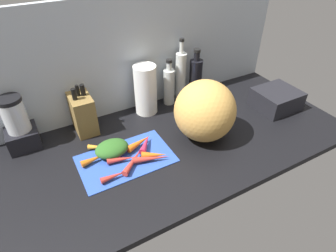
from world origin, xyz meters
TOP-DOWN VIEW (x-y plane):
  - ground_plane at (0.00, 0.00)cm, footprint 170.00×80.00cm
  - wall_back at (0.00, 38.50)cm, footprint 170.00×3.00cm
  - cutting_board at (-26.73, -1.13)cm, footprint 41.40×25.51cm
  - carrot_0 at (-17.76, -8.30)cm, footprint 16.42×8.21cm
  - carrot_1 at (-25.03, -5.86)cm, footprint 14.40×13.01cm
  - carrot_2 at (-39.76, 3.38)cm, footprint 11.49×4.18cm
  - carrot_3 at (-23.91, 2.91)cm, footprint 13.74×7.53cm
  - carrot_4 at (-35.25, 10.39)cm, footprint 9.81×7.25cm
  - carrot_5 at (-17.92, 3.68)cm, footprint 13.92×7.49cm
  - carrot_6 at (-35.48, -10.15)cm, footprint 11.13×2.78cm
  - carrot_7 at (-15.65, 1.53)cm, footprint 10.23×11.62cm
  - carrot_8 at (-29.21, -2.29)cm, footprint 12.53×5.99cm
  - carrot_9 at (-15.53, -7.06)cm, footprint 11.36×7.83cm
  - carrot_greens_pile at (-30.90, 4.32)cm, footprint 15.17×11.67cm
  - winter_squash at (13.06, -3.67)cm, footprint 29.04×28.85cm
  - knife_block at (-36.06, 29.49)cm, footprint 9.83×16.35cm
  - blender_appliance at (-64.61, 30.75)cm, footprint 13.62×13.62cm
  - paper_towel_roll at (-1.80, 29.50)cm, footprint 11.88×11.88cm
  - bottle_0 at (13.42, 31.23)cm, footprint 6.23×6.23cm
  - bottle_1 at (21.13, 31.52)cm, footprint 6.05×6.05cm
  - bottle_2 at (29.39, 28.88)cm, footprint 7.32×7.32cm
  - dish_rack at (63.69, -1.89)cm, footprint 22.73×20.62cm

SIDE VIEW (x-z plane):
  - ground_plane at x=0.00cm, z-range -3.00..0.00cm
  - cutting_board at x=-26.73cm, z-range 0.00..0.80cm
  - carrot_4 at x=-35.25cm, z-range 0.80..3.19cm
  - carrot_6 at x=-35.48cm, z-range 0.80..3.45cm
  - carrot_8 at x=-29.21cm, z-range 0.80..3.60cm
  - carrot_1 at x=-25.03cm, z-range 0.80..3.71cm
  - carrot_2 at x=-39.76cm, z-range 0.80..3.83cm
  - carrot_0 at x=-17.76cm, z-range 0.80..3.89cm
  - carrot_9 at x=-15.53cm, z-range 0.80..4.15cm
  - carrot_3 at x=-23.91cm, z-range 0.80..4.17cm
  - carrot_7 at x=-15.65cm, z-range 0.80..4.26cm
  - carrot_5 at x=-17.92cm, z-range 0.80..4.40cm
  - carrot_greens_pile at x=-30.90cm, z-range 0.80..7.22cm
  - dish_rack at x=63.69cm, z-range 0.00..10.54cm
  - knife_block at x=-36.06cm, z-range -2.48..22.39cm
  - bottle_0 at x=13.42cm, z-range -2.19..24.55cm
  - blender_appliance at x=-64.61cm, z-range -1.80..24.42cm
  - bottle_2 at x=29.39cm, z-range -2.36..27.88cm
  - paper_towel_roll at x=-1.80cm, z-range 0.00..27.15cm
  - winter_squash at x=13.06cm, z-range 0.00..29.43cm
  - bottle_1 at x=21.13cm, z-range -3.37..33.30cm
  - wall_back at x=0.00cm, z-range 0.00..60.00cm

